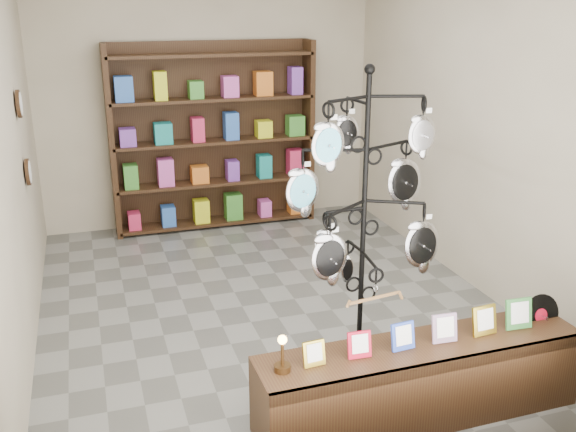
% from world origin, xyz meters
% --- Properties ---
extents(ground, '(5.00, 5.00, 0.00)m').
position_xyz_m(ground, '(0.00, 0.00, 0.00)').
color(ground, slate).
rests_on(ground, ground).
extents(room_envelope, '(5.00, 5.00, 5.00)m').
position_xyz_m(room_envelope, '(0.00, 0.00, 1.85)').
color(room_envelope, beige).
rests_on(room_envelope, ground).
extents(display_tree, '(1.15, 0.99, 2.25)m').
position_xyz_m(display_tree, '(0.37, -1.20, 1.30)').
color(display_tree, black).
rests_on(display_tree, ground).
extents(front_shelf, '(2.21, 0.48, 0.78)m').
position_xyz_m(front_shelf, '(0.48, -1.93, 0.27)').
color(front_shelf, black).
rests_on(front_shelf, ground).
extents(back_shelving, '(2.42, 0.36, 2.20)m').
position_xyz_m(back_shelving, '(0.00, 2.30, 1.03)').
color(back_shelving, black).
rests_on(back_shelving, ground).
extents(wall_clocks, '(0.03, 0.24, 0.84)m').
position_xyz_m(wall_clocks, '(-1.97, 0.80, 1.50)').
color(wall_clocks, black).
rests_on(wall_clocks, ground).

